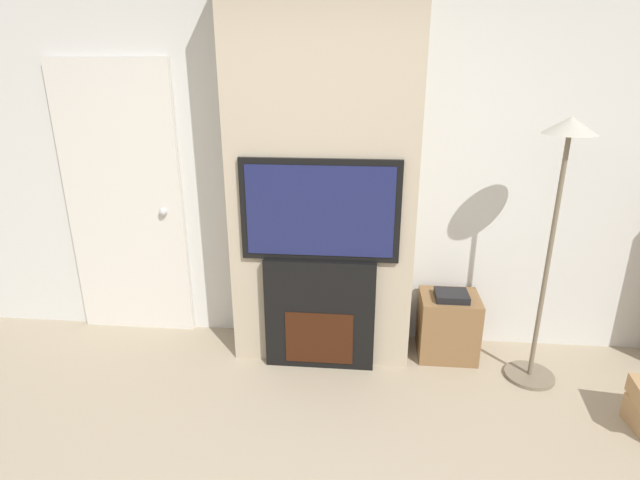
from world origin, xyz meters
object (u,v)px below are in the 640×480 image
fireplace (320,313)px  media_stand (448,325)px  television (320,210)px  floor_lamp (559,196)px

fireplace → media_stand: 0.96m
fireplace → media_stand: fireplace is taller
fireplace → media_stand: size_ratio=1.55×
television → media_stand: bearing=12.6°
television → floor_lamp: 1.46m
media_stand → fireplace: bearing=-167.5°
television → media_stand: 1.31m
fireplace → television: television is taller
television → floor_lamp: (1.46, -0.04, 0.14)m
fireplace → television: 0.75m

